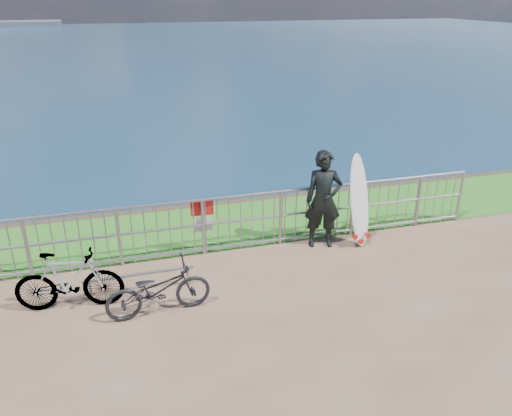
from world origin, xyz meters
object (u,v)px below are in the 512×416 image
object	(u,v)px
bicycle_near	(158,290)
bicycle_far	(69,280)
surfer	(323,200)
surfboard	(359,204)

from	to	relation	value
bicycle_near	bicycle_far	bearing A→B (deg)	63.27
surfer	bicycle_far	xyz separation A→B (m)	(-4.54, -0.90, -0.46)
surfer	surfboard	world-z (taller)	surfer
surfboard	bicycle_far	xyz separation A→B (m)	(-5.22, -0.75, -0.35)
bicycle_far	surfer	bearing A→B (deg)	-71.45
bicycle_near	bicycle_far	distance (m)	1.39
surfer	bicycle_far	distance (m)	4.65
surfer	bicycle_near	size ratio (longest dim) A/B	1.19
surfer	surfboard	bearing A→B (deg)	0.78
bicycle_near	bicycle_far	world-z (taller)	bicycle_far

